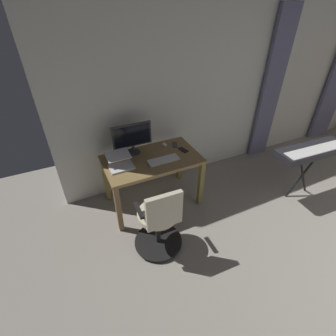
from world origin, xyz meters
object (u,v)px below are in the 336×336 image
(cell_phone_face_up, at_px, (183,150))
(computer_keyboard, at_px, (163,160))
(office_chair, at_px, (159,222))
(cell_phone_by_monitor, at_px, (175,145))
(piano_keyboard, at_px, (312,152))
(desk, at_px, (152,165))
(computer_monitor, at_px, (132,137))
(laptop, at_px, (120,163))
(computer_mouse, at_px, (164,145))

(cell_phone_face_up, bearing_deg, computer_keyboard, 5.69)
(office_chair, bearing_deg, cell_phone_by_monitor, 57.54)
(cell_phone_face_up, xyz_separation_m, piano_keyboard, (-1.52, 0.77, 0.00))
(desk, xyz_separation_m, cell_phone_by_monitor, (-0.41, -0.17, 0.11))
(computer_monitor, bearing_deg, laptop, 43.92)
(laptop, distance_m, piano_keyboard, 2.50)
(desk, height_order, computer_mouse, computer_mouse)
(cell_phone_face_up, height_order, cell_phone_by_monitor, same)
(piano_keyboard, bearing_deg, office_chair, 3.69)
(computer_keyboard, xyz_separation_m, cell_phone_face_up, (-0.35, -0.12, -0.01))
(computer_monitor, xyz_separation_m, cell_phone_face_up, (-0.62, 0.24, -0.22))
(computer_monitor, relative_size, computer_mouse, 5.10)
(computer_mouse, bearing_deg, piano_keyboard, 150.00)
(computer_mouse, relative_size, piano_keyboard, 0.10)
(laptop, relative_size, computer_mouse, 3.13)
(computer_monitor, distance_m, cell_phone_by_monitor, 0.62)
(office_chair, relative_size, computer_mouse, 9.26)
(desk, distance_m, computer_mouse, 0.37)
(office_chair, xyz_separation_m, cell_phone_face_up, (-0.69, -0.78, 0.30))
(office_chair, bearing_deg, piano_keyboard, 2.26)
(laptop, relative_size, cell_phone_by_monitor, 2.17)
(computer_mouse, bearing_deg, cell_phone_face_up, 130.57)
(computer_mouse, bearing_deg, office_chair, 62.67)
(laptop, relative_size, cell_phone_face_up, 2.17)
(laptop, xyz_separation_m, cell_phone_face_up, (-0.86, -0.00, -0.05))
(laptop, height_order, cell_phone_face_up, laptop)
(computer_keyboard, distance_m, computer_mouse, 0.37)
(desk, relative_size, computer_keyboard, 3.06)
(desk, relative_size, computer_mouse, 12.19)
(computer_keyboard, relative_size, computer_mouse, 3.98)
(computer_keyboard, bearing_deg, cell_phone_face_up, -161.07)
(desk, xyz_separation_m, laptop, (0.41, -0.00, 0.15))
(computer_monitor, distance_m, cell_phone_face_up, 0.70)
(desk, bearing_deg, computer_keyboard, 133.50)
(laptop, bearing_deg, office_chair, 100.86)
(office_chair, relative_size, piano_keyboard, 0.89)
(computer_mouse, bearing_deg, desk, 38.21)
(computer_keyboard, relative_size, cell_phone_by_monitor, 2.76)
(cell_phone_face_up, distance_m, piano_keyboard, 1.70)
(laptop, xyz_separation_m, computer_mouse, (-0.68, -0.21, -0.03))
(computer_keyboard, xyz_separation_m, piano_keyboard, (-1.86, 0.65, -0.01))
(desk, distance_m, cell_phone_face_up, 0.47)
(computer_monitor, xyz_separation_m, computer_mouse, (-0.44, 0.02, -0.21))
(computer_mouse, bearing_deg, computer_monitor, -2.97)
(computer_mouse, height_order, cell_phone_by_monitor, computer_mouse)
(cell_phone_face_up, xyz_separation_m, cell_phone_by_monitor, (0.04, -0.17, 0.00))
(computer_mouse, bearing_deg, computer_keyboard, 63.82)
(computer_monitor, bearing_deg, cell_phone_by_monitor, 173.72)
(desk, distance_m, office_chair, 0.83)
(computer_keyboard, bearing_deg, laptop, -12.74)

